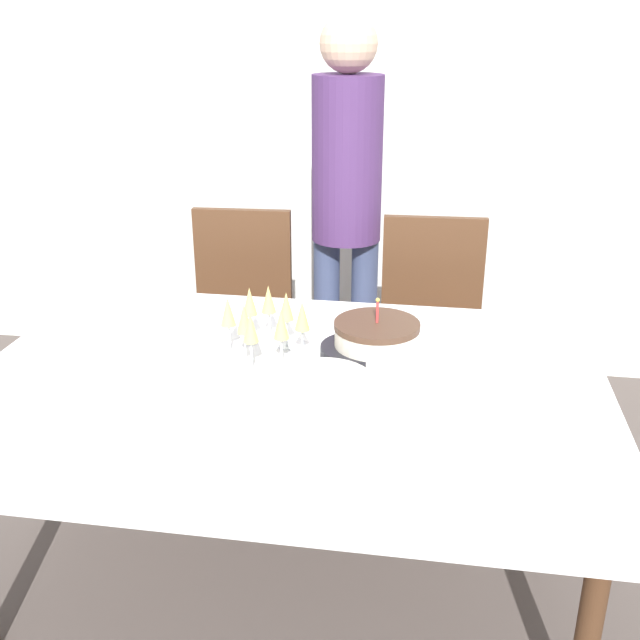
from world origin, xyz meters
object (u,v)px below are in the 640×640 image
at_px(dining_chair_far_right, 430,331).
at_px(person_standing, 347,190).
at_px(plate_stack_main, 323,390).
at_px(dining_chair_far_left, 240,319).
at_px(birthday_cake, 376,342).
at_px(plate_stack_dessert, 358,354).
at_px(champagne_tray, 264,327).

xyz_separation_m(dining_chair_far_right, person_standing, (-0.36, 0.21, 0.50)).
height_order(plate_stack_main, person_standing, person_standing).
bearing_deg(person_standing, dining_chair_far_left, -152.74).
distance_m(birthday_cake, plate_stack_dessert, 0.06).
relative_size(dining_chair_far_right, birthday_cake, 3.86).
height_order(birthday_cake, plate_stack_dessert, birthday_cake).
height_order(dining_chair_far_left, birthday_cake, dining_chair_far_left).
bearing_deg(person_standing, plate_stack_main, -85.32).
height_order(birthday_cake, plate_stack_main, birthday_cake).
distance_m(birthday_cake, person_standing, 1.04).
height_order(champagne_tray, plate_stack_main, champagne_tray).
height_order(dining_chair_far_right, champagne_tray, dining_chair_far_right).
distance_m(plate_stack_main, plate_stack_dessert, 0.26).
xyz_separation_m(plate_stack_main, plate_stack_dessert, (0.06, 0.25, -0.01)).
bearing_deg(plate_stack_dessert, dining_chair_far_left, 125.63).
relative_size(dining_chair_far_left, person_standing, 0.56).
relative_size(dining_chair_far_right, champagne_tray, 3.09).
bearing_deg(champagne_tray, dining_chair_far_left, 110.42).
height_order(champagne_tray, person_standing, person_standing).
bearing_deg(champagne_tray, plate_stack_main, -49.13).
height_order(dining_chair_far_left, plate_stack_dessert, dining_chair_far_left).
height_order(champagne_tray, plate_stack_dessert, champagne_tray).
bearing_deg(champagne_tray, plate_stack_dessert, 1.53).
distance_m(champagne_tray, plate_stack_main, 0.33).
bearing_deg(person_standing, champagne_tray, -96.00).
relative_size(plate_stack_main, plate_stack_dessert, 1.21).
bearing_deg(champagne_tray, dining_chair_far_right, 59.67).
xyz_separation_m(dining_chair_far_left, birthday_cake, (0.62, -0.78, 0.28)).
relative_size(dining_chair_far_left, dining_chair_far_right, 1.00).
bearing_deg(plate_stack_main, dining_chair_far_left, 115.93).
height_order(dining_chair_far_left, dining_chair_far_right, same).
bearing_deg(person_standing, plate_stack_dessert, -80.68).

